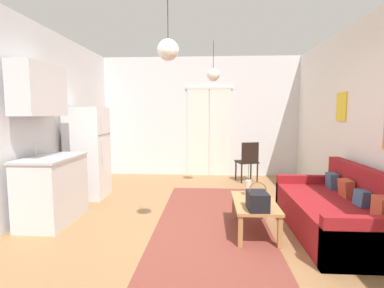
{
  "coord_description": "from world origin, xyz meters",
  "views": [
    {
      "loc": [
        0.22,
        -3.36,
        1.49
      ],
      "look_at": [
        -0.06,
        1.31,
        1.0
      ],
      "focal_mm": 27.63,
      "sensor_mm": 36.0,
      "label": 1
    }
  ],
  "objects_px": {
    "refrigerator": "(88,153)",
    "accent_chair": "(248,160)",
    "bamboo_vase": "(248,188)",
    "coffee_table": "(254,205)",
    "pendant_lamp_far": "(213,75)",
    "handbag": "(258,200)",
    "couch": "(339,213)",
    "pendant_lamp_near": "(168,50)"
  },
  "relations": [
    {
      "from": "couch",
      "to": "pendant_lamp_far",
      "type": "height_order",
      "value": "pendant_lamp_far"
    },
    {
      "from": "handbag",
      "to": "pendant_lamp_near",
      "type": "bearing_deg",
      "value": -172.53
    },
    {
      "from": "coffee_table",
      "to": "bamboo_vase",
      "type": "relative_size",
      "value": 2.27
    },
    {
      "from": "couch",
      "to": "refrigerator",
      "type": "relative_size",
      "value": 1.21
    },
    {
      "from": "pendant_lamp_far",
      "to": "handbag",
      "type": "bearing_deg",
      "value": -77.78
    },
    {
      "from": "refrigerator",
      "to": "accent_chair",
      "type": "xyz_separation_m",
      "value": [
        2.98,
        1.33,
        -0.31
      ]
    },
    {
      "from": "bamboo_vase",
      "to": "accent_chair",
      "type": "xyz_separation_m",
      "value": [
        0.32,
        2.5,
        -0.02
      ]
    },
    {
      "from": "pendant_lamp_near",
      "to": "handbag",
      "type": "bearing_deg",
      "value": 7.47
    },
    {
      "from": "bamboo_vase",
      "to": "accent_chair",
      "type": "height_order",
      "value": "accent_chair"
    },
    {
      "from": "couch",
      "to": "coffee_table",
      "type": "bearing_deg",
      "value": -178.78
    },
    {
      "from": "handbag",
      "to": "pendant_lamp_far",
      "type": "xyz_separation_m",
      "value": [
        -0.49,
        2.24,
        1.68
      ]
    },
    {
      "from": "refrigerator",
      "to": "couch",
      "type": "bearing_deg",
      "value": -20.58
    },
    {
      "from": "refrigerator",
      "to": "pendant_lamp_near",
      "type": "xyz_separation_m",
      "value": [
        1.7,
        -1.88,
        1.35
      ]
    },
    {
      "from": "pendant_lamp_far",
      "to": "refrigerator",
      "type": "bearing_deg",
      "value": -167.41
    },
    {
      "from": "refrigerator",
      "to": "accent_chair",
      "type": "height_order",
      "value": "refrigerator"
    },
    {
      "from": "bamboo_vase",
      "to": "accent_chair",
      "type": "relative_size",
      "value": 0.49
    },
    {
      "from": "coffee_table",
      "to": "accent_chair",
      "type": "distance_m",
      "value": 2.78
    },
    {
      "from": "handbag",
      "to": "pendant_lamp_near",
      "type": "distance_m",
      "value": 1.92
    },
    {
      "from": "couch",
      "to": "refrigerator",
      "type": "xyz_separation_m",
      "value": [
        -3.75,
        1.41,
        0.53
      ]
    },
    {
      "from": "couch",
      "to": "pendant_lamp_far",
      "type": "xyz_separation_m",
      "value": [
        -1.54,
        1.9,
        1.93
      ]
    },
    {
      "from": "couch",
      "to": "pendant_lamp_far",
      "type": "bearing_deg",
      "value": 129.06
    },
    {
      "from": "couch",
      "to": "accent_chair",
      "type": "distance_m",
      "value": 2.85
    },
    {
      "from": "handbag",
      "to": "pendant_lamp_far",
      "type": "bearing_deg",
      "value": 102.22
    },
    {
      "from": "handbag",
      "to": "accent_chair",
      "type": "relative_size",
      "value": 0.37
    },
    {
      "from": "bamboo_vase",
      "to": "handbag",
      "type": "distance_m",
      "value": 0.59
    },
    {
      "from": "handbag",
      "to": "couch",
      "type": "bearing_deg",
      "value": 17.92
    },
    {
      "from": "accent_chair",
      "to": "bamboo_vase",
      "type": "bearing_deg",
      "value": 66.95
    },
    {
      "from": "couch",
      "to": "bamboo_vase",
      "type": "xyz_separation_m",
      "value": [
        -1.09,
        0.24,
        0.24
      ]
    },
    {
      "from": "coffee_table",
      "to": "refrigerator",
      "type": "height_order",
      "value": "refrigerator"
    },
    {
      "from": "accent_chair",
      "to": "handbag",
      "type": "bearing_deg",
      "value": 68.85
    },
    {
      "from": "refrigerator",
      "to": "accent_chair",
      "type": "bearing_deg",
      "value": 24.11
    },
    {
      "from": "coffee_table",
      "to": "pendant_lamp_far",
      "type": "height_order",
      "value": "pendant_lamp_far"
    },
    {
      "from": "accent_chair",
      "to": "pendant_lamp_near",
      "type": "bearing_deg",
      "value": 52.5
    },
    {
      "from": "coffee_table",
      "to": "handbag",
      "type": "bearing_deg",
      "value": -92.85
    },
    {
      "from": "bamboo_vase",
      "to": "refrigerator",
      "type": "relative_size",
      "value": 0.27
    },
    {
      "from": "couch",
      "to": "handbag",
      "type": "bearing_deg",
      "value": -162.08
    },
    {
      "from": "coffee_table",
      "to": "bamboo_vase",
      "type": "height_order",
      "value": "bamboo_vase"
    },
    {
      "from": "bamboo_vase",
      "to": "coffee_table",
      "type": "bearing_deg",
      "value": -80.29
    },
    {
      "from": "accent_chair",
      "to": "pendant_lamp_far",
      "type": "relative_size",
      "value": 1.19
    },
    {
      "from": "couch",
      "to": "bamboo_vase",
      "type": "height_order",
      "value": "couch"
    },
    {
      "from": "pendant_lamp_near",
      "to": "bamboo_vase",
      "type": "bearing_deg",
      "value": 36.67
    },
    {
      "from": "accent_chair",
      "to": "couch",
      "type": "bearing_deg",
      "value": 89.86
    }
  ]
}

